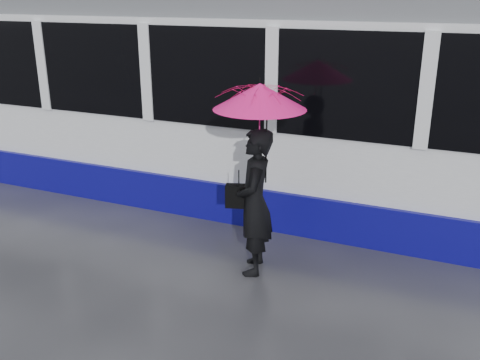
% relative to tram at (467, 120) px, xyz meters
% --- Properties ---
extents(ground, '(90.00, 90.00, 0.00)m').
position_rel_tram_xyz_m(ground, '(-2.92, -2.50, -1.64)').
color(ground, '#28282D').
rests_on(ground, ground).
extents(rails, '(34.00, 1.51, 0.02)m').
position_rel_tram_xyz_m(rails, '(-2.92, -0.00, -1.63)').
color(rails, '#3F3D38').
rests_on(rails, ground).
extents(tram, '(26.00, 2.56, 3.35)m').
position_rel_tram_xyz_m(tram, '(0.00, 0.00, 0.00)').
color(tram, white).
rests_on(tram, ground).
extents(woman, '(0.62, 0.77, 1.84)m').
position_rel_tram_xyz_m(woman, '(-2.25, -2.44, -0.72)').
color(woman, black).
rests_on(woman, ground).
extents(umbrella, '(1.35, 1.35, 1.24)m').
position_rel_tram_xyz_m(umbrella, '(-2.20, -2.44, 0.38)').
color(umbrella, '#EE144C').
rests_on(umbrella, ground).
extents(handbag, '(0.36, 0.23, 0.47)m').
position_rel_tram_xyz_m(handbag, '(-2.47, -2.42, -0.67)').
color(handbag, black).
rests_on(handbag, ground).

